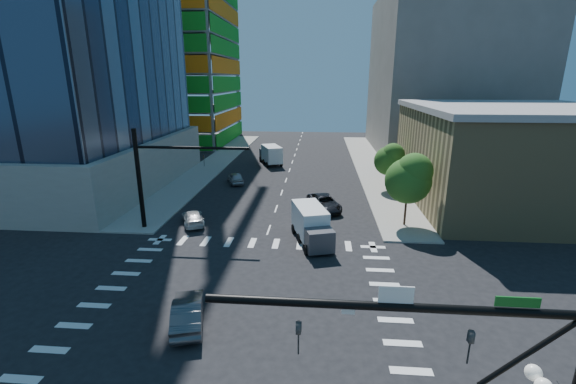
# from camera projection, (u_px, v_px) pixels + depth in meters

# --- Properties ---
(ground) EXTENTS (160.00, 160.00, 0.00)m
(ground) POSITION_uv_depth(u_px,v_px,m) (243.00, 303.00, 23.60)
(ground) COLOR black
(ground) RESTS_ON ground
(road_markings) EXTENTS (20.00, 20.00, 0.01)m
(road_markings) POSITION_uv_depth(u_px,v_px,m) (243.00, 303.00, 23.60)
(road_markings) COLOR silver
(road_markings) RESTS_ON ground
(sidewalk_ne) EXTENTS (5.00, 60.00, 0.15)m
(sidewalk_ne) POSITION_uv_depth(u_px,v_px,m) (370.00, 165.00, 60.83)
(sidewalk_ne) COLOR gray
(sidewalk_ne) RESTS_ON ground
(sidewalk_nw) EXTENTS (5.00, 60.00, 0.15)m
(sidewalk_nw) POSITION_uv_depth(u_px,v_px,m) (215.00, 163.00, 62.82)
(sidewalk_nw) COLOR gray
(sidewalk_nw) RESTS_ON ground
(construction_building) EXTENTS (25.16, 34.50, 70.60)m
(construction_building) POSITION_uv_depth(u_px,v_px,m) (165.00, 21.00, 78.03)
(construction_building) COLOR gray
(construction_building) RESTS_ON ground
(commercial_building) EXTENTS (20.50, 22.50, 10.60)m
(commercial_building) POSITION_uv_depth(u_px,v_px,m) (512.00, 156.00, 41.15)
(commercial_building) COLOR #948256
(commercial_building) RESTS_ON ground
(bg_building_ne) EXTENTS (24.00, 30.00, 28.00)m
(bg_building_ne) POSITION_uv_depth(u_px,v_px,m) (445.00, 75.00, 70.09)
(bg_building_ne) COLOR #635E59
(bg_building_ne) RESTS_ON ground
(signal_mast_nw) EXTENTS (10.20, 0.40, 9.00)m
(signal_mast_nw) POSITION_uv_depth(u_px,v_px,m) (155.00, 170.00, 33.84)
(signal_mast_nw) COLOR black
(signal_mast_nw) RESTS_ON sidewalk_nw
(tree_south) EXTENTS (4.16, 4.16, 6.82)m
(tree_south) POSITION_uv_depth(u_px,v_px,m) (410.00, 178.00, 34.57)
(tree_south) COLOR #382316
(tree_south) RESTS_ON sidewalk_ne
(tree_north) EXTENTS (3.54, 3.52, 5.78)m
(tree_north) POSITION_uv_depth(u_px,v_px,m) (390.00, 159.00, 46.22)
(tree_north) COLOR #382316
(tree_north) RESTS_ON sidewalk_ne
(car_nb_far) EXTENTS (4.10, 6.08, 1.55)m
(car_nb_far) POSITION_uv_depth(u_px,v_px,m) (324.00, 203.00, 40.23)
(car_nb_far) COLOR black
(car_nb_far) RESTS_ON ground
(car_sb_near) EXTENTS (3.43, 4.79, 1.29)m
(car_sb_near) POSITION_uv_depth(u_px,v_px,m) (193.00, 218.00, 36.34)
(car_sb_near) COLOR silver
(car_sb_near) RESTS_ON ground
(car_sb_mid) EXTENTS (3.18, 4.62, 1.46)m
(car_sb_mid) POSITION_uv_depth(u_px,v_px,m) (236.00, 178.00, 50.52)
(car_sb_mid) COLOR #9EA0A6
(car_sb_mid) RESTS_ON ground
(car_sb_cross) EXTENTS (2.77, 4.84, 1.51)m
(car_sb_cross) POSITION_uv_depth(u_px,v_px,m) (188.00, 312.00, 21.43)
(car_sb_cross) COLOR #48494D
(car_sb_cross) RESTS_ON ground
(box_truck_near) EXTENTS (3.87, 6.03, 2.93)m
(box_truck_near) POSITION_uv_depth(u_px,v_px,m) (312.00, 228.00, 31.94)
(box_truck_near) COLOR black
(box_truck_near) RESTS_ON ground
(box_truck_far) EXTENTS (4.50, 6.36, 3.07)m
(box_truck_far) POSITION_uv_depth(u_px,v_px,m) (270.00, 156.00, 61.98)
(box_truck_far) COLOR black
(box_truck_far) RESTS_ON ground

